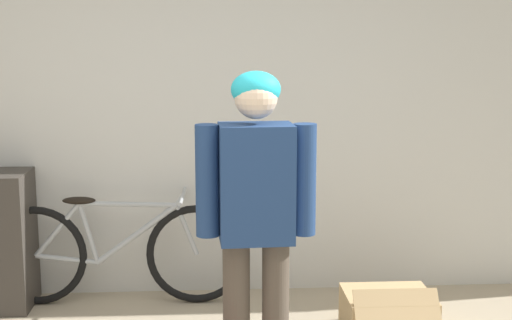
{
  "coord_description": "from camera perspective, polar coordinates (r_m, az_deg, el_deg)",
  "views": [
    {
      "loc": [
        0.1,
        -2.55,
        1.78
      ],
      "look_at": [
        0.31,
        0.87,
        1.19
      ],
      "focal_mm": 50.0,
      "sensor_mm": 36.0,
      "label": 1
    }
  ],
  "objects": [
    {
      "name": "bicycle",
      "position": [
        4.9,
        -11.11,
        -7.23
      ],
      "size": [
        1.75,
        0.46,
        0.75
      ],
      "rotation": [
        0.0,
        0.0,
        -0.03
      ],
      "color": "black",
      "rests_on": "ground_plane"
    },
    {
      "name": "person",
      "position": [
        3.53,
        -0.0,
        -3.4
      ],
      "size": [
        0.6,
        0.27,
        1.62
      ],
      "rotation": [
        0.0,
        0.0,
        0.05
      ],
      "color": "#4C4238",
      "rests_on": "ground_plane"
    },
    {
      "name": "wall_back",
      "position": [
        4.91,
        -4.64,
        4.17
      ],
      "size": [
        8.0,
        0.07,
        2.6
      ],
      "color": "silver",
      "rests_on": "ground_plane"
    },
    {
      "name": "cardboard_box",
      "position": [
        4.51,
        10.5,
        -11.92
      ],
      "size": [
        0.53,
        0.5,
        0.33
      ],
      "color": "tan",
      "rests_on": "ground_plane"
    }
  ]
}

